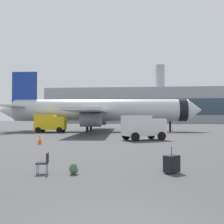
# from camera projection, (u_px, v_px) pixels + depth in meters

# --- Properties ---
(airplane_at_gate) EXTENTS (35.72, 32.18, 10.50)m
(airplane_at_gate) POSITION_uv_depth(u_px,v_px,m) (99.00, 110.00, 45.18)
(airplane_at_gate) COLOR silver
(airplane_at_gate) RESTS_ON ground
(service_truck) EXTENTS (4.89, 2.70, 2.90)m
(service_truck) POSITION_uv_depth(u_px,v_px,m) (50.00, 123.00, 41.71)
(service_truck) COLOR yellow
(service_truck) RESTS_ON ground
(cargo_van) EXTENTS (4.83, 3.91, 2.60)m
(cargo_van) POSITION_uv_depth(u_px,v_px,m) (143.00, 126.00, 27.25)
(cargo_van) COLOR white
(cargo_van) RESTS_ON ground
(safety_cone_near) EXTENTS (0.44, 0.44, 0.64)m
(safety_cone_near) POSITION_uv_depth(u_px,v_px,m) (172.00, 131.00, 40.49)
(safety_cone_near) COLOR #F2590C
(safety_cone_near) RESTS_ON ground
(safety_cone_far) EXTENTS (0.44, 0.44, 0.83)m
(safety_cone_far) POSITION_uv_depth(u_px,v_px,m) (40.00, 139.00, 23.10)
(safety_cone_far) COLOR #F2590C
(safety_cone_far) RESTS_ON ground
(rolling_suitcase) EXTENTS (0.75, 0.72, 1.10)m
(rolling_suitcase) POSITION_uv_depth(u_px,v_px,m) (172.00, 164.00, 10.92)
(rolling_suitcase) COLOR black
(rolling_suitcase) RESTS_ON ground
(traveller_backpack) EXTENTS (0.36, 0.40, 0.48)m
(traveller_backpack) POSITION_uv_depth(u_px,v_px,m) (74.00, 169.00, 10.70)
(traveller_backpack) COLOR #476B4C
(traveller_backpack) RESTS_ON ground
(gate_chair) EXTENTS (0.56, 0.56, 0.86)m
(gate_chair) POSITION_uv_depth(u_px,v_px,m) (44.00, 162.00, 10.83)
(gate_chair) COLOR black
(gate_chair) RESTS_ON ground
(terminal_building) EXTENTS (105.55, 19.17, 28.92)m
(terminal_building) POSITION_uv_depth(u_px,v_px,m) (153.00, 106.00, 129.70)
(terminal_building) COLOR #9EA3AD
(terminal_building) RESTS_ON ground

